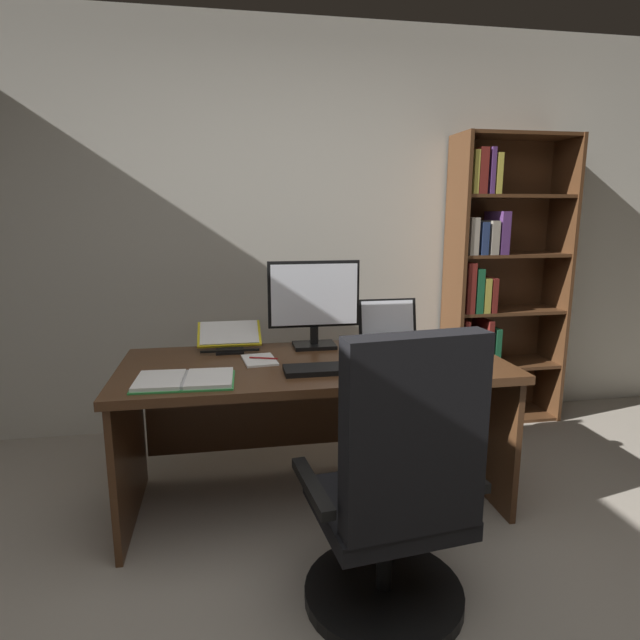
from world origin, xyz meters
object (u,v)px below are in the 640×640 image
at_px(reading_stand_with_book, 229,336).
at_px(coffee_mug, 465,342).
at_px(computer_mouse, 394,364).
at_px(pen, 264,358).
at_px(laptop, 392,335).
at_px(keyboard, 330,369).
at_px(office_chair, 397,502).
at_px(desk, 312,394).
at_px(monitor, 314,304).
at_px(notepad, 259,360).
at_px(bookshelf, 493,285).
at_px(open_binder, 185,380).

relative_size(reading_stand_with_book, coffee_mug, 3.45).
bearing_deg(computer_mouse, pen, 158.96).
height_order(laptop, keyboard, laptop).
xyz_separation_m(office_chair, laptop, (0.32, 1.10, 0.33)).
distance_m(desk, monitor, 0.47).
relative_size(monitor, notepad, 2.30).
distance_m(notepad, coffee_mug, 1.06).
bearing_deg(reading_stand_with_book, bookshelf, 17.46).
height_order(desk, office_chair, office_chair).
bearing_deg(coffee_mug, monitor, 163.14).
relative_size(monitor, reading_stand_with_book, 1.47).
bearing_deg(keyboard, coffee_mug, 16.31).
bearing_deg(reading_stand_with_book, computer_mouse, -33.65).
distance_m(bookshelf, office_chair, 2.16).
distance_m(office_chair, laptop, 1.19).
relative_size(bookshelf, open_binder, 4.57).
bearing_deg(coffee_mug, desk, 177.59).
xyz_separation_m(monitor, open_binder, (-0.64, -0.50, -0.22)).
distance_m(bookshelf, open_binder, 2.27).
distance_m(computer_mouse, reading_stand_with_book, 0.89).
bearing_deg(monitor, office_chair, -84.44).
xyz_separation_m(bookshelf, pen, (-1.62, -0.83, -0.20)).
relative_size(keyboard, computer_mouse, 4.04).
height_order(open_binder, coffee_mug, coffee_mug).
bearing_deg(desk, reading_stand_with_book, 148.75).
height_order(open_binder, pen, open_binder).
xyz_separation_m(desk, notepad, (-0.26, -0.03, 0.20)).
bearing_deg(laptop, computer_mouse, -106.43).
bearing_deg(office_chair, keyboard, 92.65).
distance_m(open_binder, notepad, 0.43).
bearing_deg(notepad, coffee_mug, -0.33).
xyz_separation_m(office_chair, coffee_mug, (0.64, 0.87, 0.33)).
relative_size(laptop, coffee_mug, 3.48).
bearing_deg(coffee_mug, office_chair, -126.39).
distance_m(monitor, keyboard, 0.50).
relative_size(bookshelf, monitor, 4.00).
xyz_separation_m(monitor, reading_stand_with_book, (-0.44, 0.05, -0.17)).
bearing_deg(pen, monitor, 37.76).
bearing_deg(desk, monitor, 77.16).
relative_size(desk, laptop, 5.53).
bearing_deg(desk, open_binder, -152.96).
height_order(keyboard, coffee_mug, coffee_mug).
relative_size(laptop, pen, 2.37).
relative_size(computer_mouse, notepad, 0.50).
relative_size(bookshelf, coffee_mug, 20.28).
relative_size(bookshelf, laptop, 5.83).
xyz_separation_m(bookshelf, office_chair, (-1.23, -1.71, -0.50)).
xyz_separation_m(open_binder, coffee_mug, (1.39, 0.27, 0.04)).
height_order(bookshelf, computer_mouse, bookshelf).
xyz_separation_m(bookshelf, laptop, (-0.90, -0.61, -0.17)).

